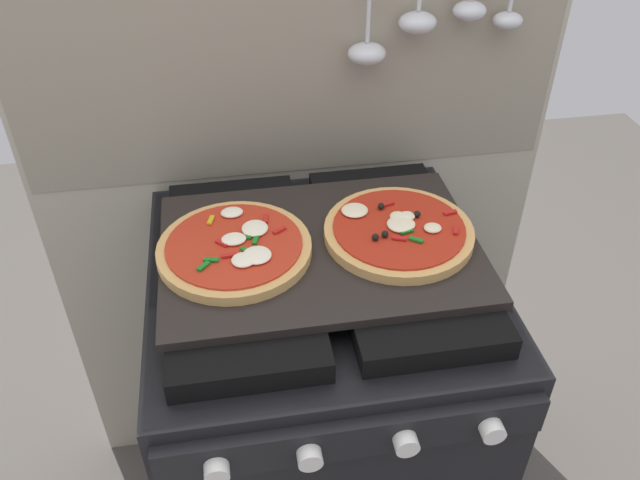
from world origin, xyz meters
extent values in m
cube|color=#B2A893|center=(0.00, 0.34, 0.78)|extent=(1.10, 0.03, 1.55)
cube|color=gray|center=(0.00, 0.32, 1.15)|extent=(1.08, 0.00, 0.56)
ellipsoid|color=silver|center=(0.14, 0.29, 1.13)|extent=(0.07, 0.06, 0.04)
ellipsoid|color=silver|center=(0.23, 0.29, 1.18)|extent=(0.07, 0.06, 0.04)
ellipsoid|color=silver|center=(0.33, 0.29, 1.20)|extent=(0.06, 0.05, 0.04)
ellipsoid|color=silver|center=(0.41, 0.29, 1.18)|extent=(0.06, 0.05, 0.03)
cube|color=black|center=(0.00, 0.00, 0.43)|extent=(0.60, 0.60, 0.86)
cube|color=black|center=(0.00, 0.00, 0.85)|extent=(0.59, 0.59, 0.01)
cube|color=black|center=(-0.14, 0.00, 0.88)|extent=(0.24, 0.51, 0.04)
cube|color=black|center=(0.14, 0.00, 0.88)|extent=(0.24, 0.51, 0.04)
cube|color=black|center=(0.00, -0.31, 0.80)|extent=(0.58, 0.02, 0.07)
cylinder|color=silver|center=(-0.20, -0.33, 0.80)|extent=(0.04, 0.02, 0.04)
cylinder|color=silver|center=(-0.07, -0.33, 0.80)|extent=(0.04, 0.02, 0.04)
cylinder|color=silver|center=(0.07, -0.33, 0.80)|extent=(0.04, 0.02, 0.04)
cylinder|color=silver|center=(0.20, -0.33, 0.80)|extent=(0.04, 0.02, 0.04)
cube|color=black|center=(0.00, 0.00, 0.91)|extent=(0.54, 0.38, 0.02)
cylinder|color=tan|center=(-0.14, 0.00, 0.93)|extent=(0.26, 0.26, 0.02)
cylinder|color=#B72D19|center=(-0.14, 0.00, 0.94)|extent=(0.23, 0.23, 0.00)
ellipsoid|color=#F4EACC|center=(-0.11, -0.04, 0.94)|extent=(0.05, 0.05, 0.01)
ellipsoid|color=#F4EACC|center=(-0.13, -0.05, 0.94)|extent=(0.04, 0.04, 0.01)
ellipsoid|color=#F4EACC|center=(-0.11, 0.03, 0.94)|extent=(0.04, 0.05, 0.01)
ellipsoid|color=#F4EACC|center=(-0.14, 0.08, 0.94)|extent=(0.04, 0.03, 0.01)
ellipsoid|color=#F4EACC|center=(-0.14, 0.01, 0.94)|extent=(0.04, 0.03, 0.01)
cube|color=red|center=(-0.07, 0.02, 0.94)|extent=(0.02, 0.02, 0.00)
cube|color=#19721E|center=(-0.13, 0.01, 0.94)|extent=(0.02, 0.01, 0.00)
cube|color=#19721E|center=(-0.20, -0.05, 0.94)|extent=(0.02, 0.02, 0.00)
cube|color=red|center=(-0.09, 0.06, 0.94)|extent=(0.01, 0.02, 0.00)
cube|color=#19721E|center=(-0.18, -0.04, 0.94)|extent=(0.03, 0.01, 0.00)
cube|color=red|center=(-0.16, 0.00, 0.94)|extent=(0.02, 0.02, 0.00)
cube|color=#19721E|center=(-0.13, -0.03, 0.94)|extent=(0.02, 0.02, 0.00)
cube|color=#19721E|center=(-0.11, 0.00, 0.94)|extent=(0.01, 0.03, 0.00)
cube|color=gold|center=(-0.18, 0.07, 0.94)|extent=(0.01, 0.03, 0.00)
cube|color=red|center=(-0.15, -0.03, 0.94)|extent=(0.02, 0.01, 0.00)
cylinder|color=tan|center=(0.14, 0.00, 0.93)|extent=(0.26, 0.26, 0.02)
cylinder|color=#AD2614|center=(0.14, 0.00, 0.94)|extent=(0.23, 0.23, 0.00)
ellipsoid|color=beige|center=(0.14, 0.00, 0.94)|extent=(0.04, 0.05, 0.01)
ellipsoid|color=beige|center=(0.07, 0.05, 0.94)|extent=(0.05, 0.04, 0.01)
ellipsoid|color=beige|center=(0.16, 0.02, 0.94)|extent=(0.03, 0.03, 0.01)
ellipsoid|color=beige|center=(0.19, -0.02, 0.94)|extent=(0.03, 0.03, 0.01)
ellipsoid|color=beige|center=(0.14, 0.02, 0.94)|extent=(0.03, 0.03, 0.01)
ellipsoid|color=beige|center=(0.14, 0.00, 0.94)|extent=(0.05, 0.04, 0.01)
cube|color=red|center=(0.23, -0.03, 0.94)|extent=(0.02, 0.03, 0.00)
cube|color=red|center=(0.13, 0.06, 0.94)|extent=(0.03, 0.01, 0.00)
cube|color=red|center=(0.13, -0.04, 0.94)|extent=(0.03, 0.02, 0.00)
sphere|color=black|center=(0.12, 0.06, 0.94)|extent=(0.01, 0.01, 0.01)
cube|color=#19721E|center=(0.15, -0.04, 0.94)|extent=(0.02, 0.02, 0.00)
sphere|color=black|center=(0.09, -0.03, 0.94)|extent=(0.01, 0.01, 0.01)
cube|color=red|center=(0.24, 0.02, 0.94)|extent=(0.02, 0.01, 0.00)
cube|color=#19721E|center=(0.15, -0.02, 0.94)|extent=(0.03, 0.01, 0.00)
sphere|color=black|center=(0.11, -0.02, 0.94)|extent=(0.01, 0.01, 0.01)
sphere|color=black|center=(0.18, 0.02, 0.94)|extent=(0.01, 0.01, 0.01)
cube|color=gold|center=(0.15, -0.01, 0.94)|extent=(0.02, 0.03, 0.00)
camera|label=1|loc=(-0.14, -0.86, 1.60)|focal=36.39mm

